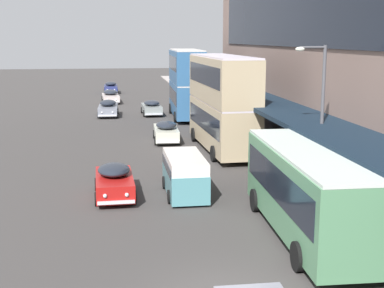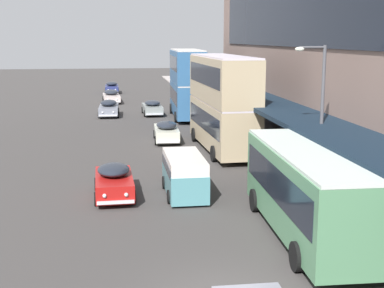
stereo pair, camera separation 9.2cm
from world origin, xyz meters
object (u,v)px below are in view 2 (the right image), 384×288
at_px(sedan_trailing_mid, 111,96).
at_px(sedan_second_mid, 166,131).
at_px(transit_bus_kerbside_rear, 223,100).
at_px(transit_bus_kerbside_far, 306,188).
at_px(sedan_second_near, 114,181).
at_px(sedan_lead_near, 109,108).
at_px(street_lamp, 319,109).
at_px(vw_van, 184,172).
at_px(transit_bus_kerbside_front, 187,81).
at_px(pedestrian_at_kerb, 356,197).
at_px(sedan_lead_mid, 112,88).
at_px(sedan_oncoming_front, 152,107).
at_px(fire_hydrant, 282,159).

distance_m(sedan_trailing_mid, sedan_second_mid, 25.08).
relative_size(transit_bus_kerbside_rear, transit_bus_kerbside_far, 1.08).
distance_m(sedan_second_near, sedan_lead_near, 27.14).
bearing_deg(sedan_trailing_mid, street_lamp, -76.05).
relative_size(sedan_second_mid, vw_van, 0.98).
distance_m(sedan_lead_near, vw_van, 27.49).
xyz_separation_m(sedan_trailing_mid, vw_van, (3.67, -38.28, 0.35)).
bearing_deg(sedan_second_near, street_lamp, -8.15).
bearing_deg(transit_bus_kerbside_front, pedestrian_at_kerb, -84.60).
xyz_separation_m(sedan_second_mid, vw_van, (-0.44, -13.54, 0.34)).
bearing_deg(sedan_second_mid, street_lamp, -68.90).
bearing_deg(vw_van, transit_bus_kerbside_far, -58.55).
relative_size(transit_bus_kerbside_front, sedan_lead_mid, 2.09).
relative_size(sedan_lead_near, sedan_oncoming_front, 0.98).
bearing_deg(vw_van, sedan_lead_mid, 94.26).
relative_size(sedan_lead_near, fire_hydrant, 6.37).
bearing_deg(transit_bus_kerbside_rear, sedan_oncoming_front, 101.20).
bearing_deg(sedan_trailing_mid, transit_bus_kerbside_rear, -75.16).
distance_m(transit_bus_kerbside_rear, sedan_second_near, 12.46).
relative_size(sedan_trailing_mid, sedan_oncoming_front, 1.12).
bearing_deg(fire_hydrant, transit_bus_kerbside_rear, 116.20).
bearing_deg(pedestrian_at_kerb, fire_hydrant, 89.67).
distance_m(pedestrian_at_kerb, fire_hydrant, 9.92).
bearing_deg(transit_bus_kerbside_far, fire_hydrant, 76.68).
distance_m(transit_bus_kerbside_front, pedestrian_at_kerb, 30.50).
xyz_separation_m(sedan_lead_near, sedan_second_mid, (4.31, -13.68, -0.02)).
bearing_deg(transit_bus_kerbside_front, sedan_lead_mid, 106.53).
height_order(sedan_oncoming_front, street_lamp, street_lamp).
bearing_deg(sedan_trailing_mid, transit_bus_kerbside_front, -61.53).
bearing_deg(sedan_oncoming_front, street_lamp, -78.63).
xyz_separation_m(transit_bus_kerbside_rear, sedan_oncoming_front, (-3.48, 17.60, -2.69)).
bearing_deg(sedan_lead_mid, transit_bus_kerbside_far, -82.30).
bearing_deg(transit_bus_kerbside_rear, street_lamp, -78.35).
distance_m(sedan_lead_near, sedan_oncoming_front, 4.25).
relative_size(sedan_trailing_mid, sedan_lead_near, 1.14).
relative_size(transit_bus_kerbside_far, fire_hydrant, 13.77).
relative_size(sedan_second_near, fire_hydrant, 6.16).
bearing_deg(transit_bus_kerbside_far, transit_bus_kerbside_front, 90.61).
bearing_deg(sedan_second_mid, fire_hydrant, -56.02).
xyz_separation_m(sedan_lead_near, street_lamp, (10.03, -28.50, 3.45)).
bearing_deg(pedestrian_at_kerb, sedan_second_near, 151.38).
height_order(sedan_lead_near, vw_van, vw_van).
relative_size(transit_bus_kerbside_far, sedan_second_mid, 2.16).
distance_m(vw_van, fire_hydrant, 7.95).
bearing_deg(pedestrian_at_kerb, sedan_lead_mid, 100.44).
xyz_separation_m(transit_bus_kerbside_far, pedestrian_at_kerb, (2.53, 1.03, -0.76)).
xyz_separation_m(transit_bus_kerbside_front, sedan_lead_near, (-7.38, 2.17, -2.68)).
height_order(transit_bus_kerbside_far, pedestrian_at_kerb, transit_bus_kerbside_far).
bearing_deg(sedan_lead_near, sedan_trailing_mid, 88.97).
bearing_deg(transit_bus_kerbside_rear, sedan_second_mid, 133.02).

